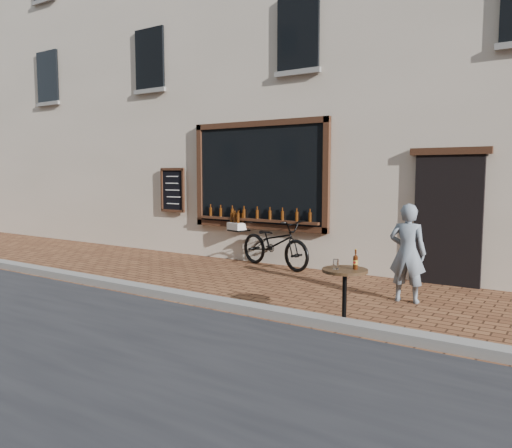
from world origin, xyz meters
The scene contains 6 objects.
ground centered at (0.00, 0.00, 0.00)m, with size 90.00×90.00×0.00m, color #57311C.
kerb centered at (0.00, 0.20, 0.06)m, with size 90.00×0.25×0.12m, color slate.
shop_building centered at (0.00, 6.50, 5.00)m, with size 28.00×6.20×10.00m.
cargo_bicycle centered at (-1.38, 3.21, 0.50)m, with size 2.23×1.13×1.05m.
bistro_table centered at (1.39, 0.35, 0.51)m, with size 0.56×0.56×0.96m.
pedestrian centered at (1.68, 1.97, 0.73)m, with size 0.53×0.35×1.46m, color slate.
Camera 1 is at (3.80, -5.30, 1.89)m, focal length 35.00 mm.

